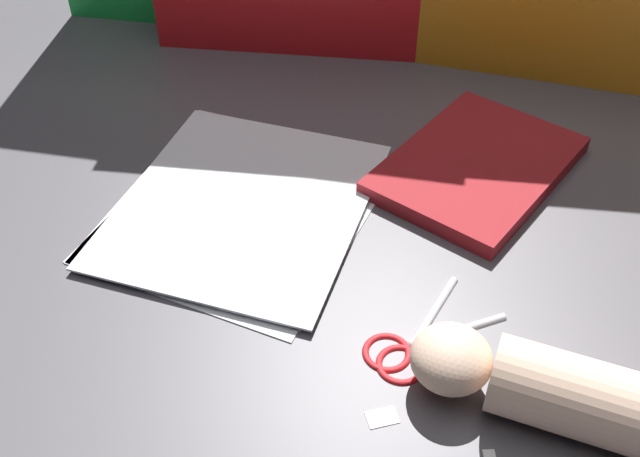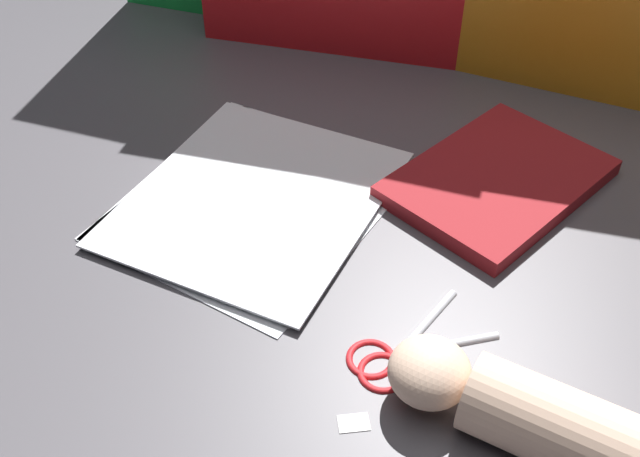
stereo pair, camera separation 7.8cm
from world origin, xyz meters
name	(u,v)px [view 2 (the right image)]	position (x,y,z in m)	size (l,w,h in m)	color
ground_plane	(323,262)	(0.00, 0.00, 0.00)	(6.00, 6.00, 0.00)	#4C494F
paper_stack	(256,198)	(-0.12, 0.06, 0.00)	(0.31, 0.35, 0.01)	white
book_closed	(498,180)	(0.13, 0.21, 0.01)	(0.26, 0.31, 0.02)	maroon
scissors	(398,352)	(0.12, -0.08, 0.00)	(0.14, 0.16, 0.01)	silver
hand_forearm	(577,435)	(0.30, -0.12, 0.04)	(0.33, 0.09, 0.07)	beige
paper_scrap_near	(423,392)	(0.16, -0.11, 0.00)	(0.02, 0.02, 0.00)	white
paper_scrap_mid	(354,423)	(0.12, -0.17, 0.00)	(0.03, 0.03, 0.00)	white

